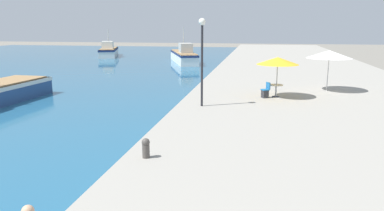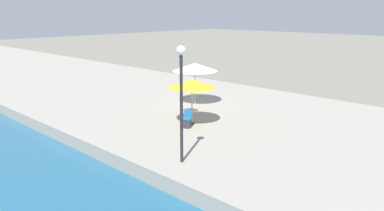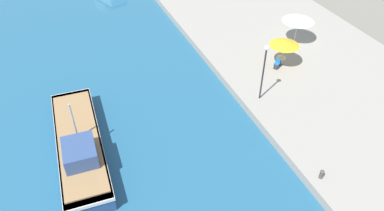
{
  "view_description": "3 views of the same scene",
  "coord_description": "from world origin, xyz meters",
  "views": [
    {
      "loc": [
        4.32,
        -1.67,
        4.9
      ],
      "look_at": [
        1.5,
        13.93,
        1.47
      ],
      "focal_mm": 35.0,
      "sensor_mm": 36.0,
      "label": 1
    },
    {
      "loc": [
        -8.35,
        7.77,
        6.45
      ],
      "look_at": [
        5.36,
        20.77,
        1.67
      ],
      "focal_mm": 35.0,
      "sensor_mm": 36.0,
      "label": 2
    },
    {
      "loc": [
        -11.92,
        -1.08,
        18.32
      ],
      "look_at": [
        -4.0,
        18.0,
        1.27
      ],
      "focal_mm": 35.0,
      "sensor_mm": 36.0,
      "label": 3
    }
  ],
  "objects": [
    {
      "name": "quay_promenade",
      "position": [
        8.0,
        37.0,
        0.33
      ],
      "size": [
        16.0,
        90.0,
        0.67
      ],
      "color": "gray",
      "rests_on": "ground_plane"
    },
    {
      "name": "cafe_umbrella_pink",
      "position": [
        5.36,
        20.77,
        2.83
      ],
      "size": [
        2.46,
        2.46,
        2.38
      ],
      "color": "#B7B7B7",
      "rests_on": "quay_promenade"
    },
    {
      "name": "cafe_umbrella_white",
      "position": [
        8.71,
        23.68,
        3.04
      ],
      "size": [
        2.88,
        2.88,
        2.63
      ],
      "color": "#B7B7B7",
      "rests_on": "quay_promenade"
    },
    {
      "name": "cafe_table",
      "position": [
        5.34,
        20.86,
        1.2
      ],
      "size": [
        0.8,
        0.8,
        0.74
      ],
      "color": "#333338",
      "rests_on": "quay_promenade"
    },
    {
      "name": "cafe_chair_left",
      "position": [
        4.72,
        20.5,
        0.99
      ],
      "size": [
        0.57,
        0.56,
        0.91
      ],
      "rotation": [
        0.0,
        0.0,
        2.1
      ],
      "color": "#2D2D33",
      "rests_on": "quay_promenade"
    },
    {
      "name": "lamppost",
      "position": [
        1.37,
        17.55,
        3.76
      ],
      "size": [
        0.36,
        0.36,
        4.56
      ],
      "color": "#232328",
      "rests_on": "quay_promenade"
    }
  ]
}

